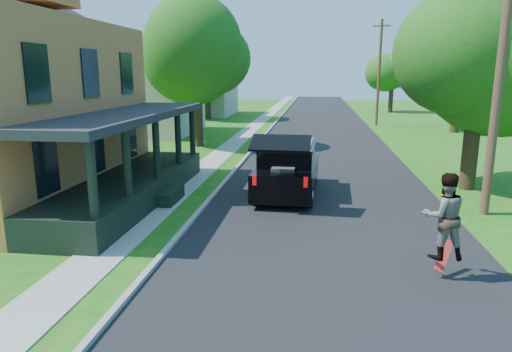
# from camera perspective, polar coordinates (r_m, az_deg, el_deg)

# --- Properties ---
(ground) EXTENTS (140.00, 140.00, 0.00)m
(ground) POSITION_cam_1_polar(r_m,az_deg,el_deg) (9.87, 9.33, -13.99)
(ground) COLOR #145E12
(ground) RESTS_ON ground
(street) EXTENTS (8.00, 120.00, 0.02)m
(street) POSITION_cam_1_polar(r_m,az_deg,el_deg) (29.16, 8.25, 3.91)
(street) COLOR black
(street) RESTS_ON ground
(curb) EXTENTS (0.15, 120.00, 0.12)m
(curb) POSITION_cam_1_polar(r_m,az_deg,el_deg) (29.39, 0.32, 4.11)
(curb) COLOR gray
(curb) RESTS_ON ground
(sidewalk) EXTENTS (1.30, 120.00, 0.03)m
(sidewalk) POSITION_cam_1_polar(r_m,az_deg,el_deg) (29.62, -2.67, 4.16)
(sidewalk) COLOR #999A92
(sidewalk) RESTS_ON ground
(front_walk) EXTENTS (6.50, 1.20, 0.03)m
(front_walk) POSITION_cam_1_polar(r_m,az_deg,el_deg) (17.95, -23.25, -2.55)
(front_walk) COLOR #999A92
(front_walk) RESTS_ON ground
(neighbor_house_mid) EXTENTS (12.78, 12.78, 8.30)m
(neighbor_house_mid) POSITION_cam_1_polar(r_m,az_deg,el_deg) (35.34, -14.54, 11.99)
(neighbor_house_mid) COLOR beige
(neighbor_house_mid) RESTS_ON ground
(neighbor_house_far) EXTENTS (12.78, 12.78, 8.30)m
(neighbor_house_far) POSITION_cam_1_polar(r_m,az_deg,el_deg) (50.55, -7.66, 12.38)
(neighbor_house_far) COLOR beige
(neighbor_house_far) RESTS_ON ground
(black_suv) EXTENTS (2.24, 5.41, 2.49)m
(black_suv) POSITION_cam_1_polar(r_m,az_deg,el_deg) (16.89, 3.98, 0.88)
(black_suv) COLOR black
(black_suv) RESTS_ON ground
(skateboarder) EXTENTS (1.02, 0.84, 1.91)m
(skateboarder) POSITION_cam_1_polar(r_m,az_deg,el_deg) (10.62, 22.45, -4.65)
(skateboarder) COLOR black
(skateboarder) RESTS_ON ground
(skateboard) EXTENTS (0.53, 0.61, 0.63)m
(skateboard) POSITION_cam_1_polar(r_m,az_deg,el_deg) (11.09, 22.39, -9.30)
(skateboard) COLOR red
(skateboard) RESTS_ON ground
(tree_left_mid) EXTENTS (6.52, 6.59, 8.85)m
(tree_left_mid) POSITION_cam_1_polar(r_m,az_deg,el_deg) (28.19, -7.51, 15.34)
(tree_left_mid) COLOR black
(tree_left_mid) RESTS_ON ground
(tree_left_far) EXTENTS (8.15, 8.31, 9.32)m
(tree_left_far) POSITION_cam_1_polar(r_m,az_deg,el_deg) (45.35, -6.21, 14.48)
(tree_left_far) COLOR black
(tree_left_far) RESTS_ON ground
(tree_right_near) EXTENTS (5.95, 5.83, 8.58)m
(tree_right_near) POSITION_cam_1_polar(r_m,az_deg,el_deg) (19.20, 26.19, 14.50)
(tree_right_near) COLOR black
(tree_right_near) RESTS_ON ground
(tree_right_mid) EXTENTS (7.97, 8.17, 10.11)m
(tree_right_mid) POSITION_cam_1_polar(r_m,az_deg,el_deg) (38.00, 24.36, 15.04)
(tree_right_mid) COLOR black
(tree_right_mid) RESTS_ON ground
(tree_right_far) EXTENTS (5.45, 5.17, 7.40)m
(tree_right_far) POSITION_cam_1_polar(r_m,az_deg,el_deg) (54.91, 16.67, 12.71)
(tree_right_far) COLOR black
(tree_right_far) RESTS_ON ground
(utility_pole_near) EXTENTS (1.65, 0.53, 9.05)m
(utility_pole_near) POSITION_cam_1_polar(r_m,az_deg,el_deg) (15.78, 28.29, 12.21)
(utility_pole_near) COLOR #4F3225
(utility_pole_near) RESTS_ON ground
(utility_pole_far) EXTENTS (1.45, 0.47, 8.79)m
(utility_pole_far) POSITION_cam_1_polar(r_m,az_deg,el_deg) (40.97, 15.13, 12.47)
(utility_pole_far) COLOR #4F3225
(utility_pole_far) RESTS_ON ground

